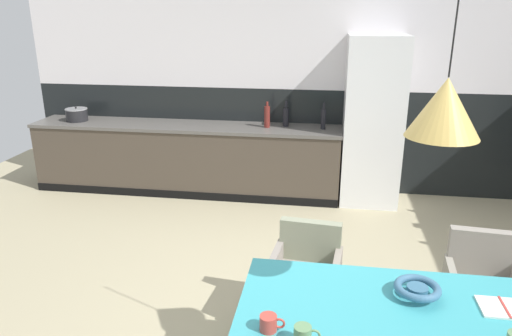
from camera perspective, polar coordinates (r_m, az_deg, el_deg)
The scene contains 17 objects.
ground_plane at distance 3.71m, azimuth 5.12°, elevation -19.05°, with size 9.68×9.68×0.00m, color tan.
back_wall_splashback_dark at distance 6.18m, azimuth 7.20°, elevation 3.39°, with size 7.45×0.12×1.31m, color black.
back_wall_panel_upper at distance 5.97m, azimuth 7.72°, elevation 15.60°, with size 7.45×0.12×1.31m, color silver.
kitchen_counter at distance 6.15m, azimuth -8.37°, elevation 1.20°, with size 3.91×0.63×0.88m.
refrigerator_column at distance 5.77m, azimuth 13.87°, elevation 5.39°, with size 0.68×0.60×1.99m, color silver.
dining_table at distance 2.80m, azimuth 18.97°, elevation -16.79°, with size 1.94×0.88×0.73m.
armchair_facing_counter at distance 3.74m, azimuth 25.64°, elevation -11.61°, with size 0.53×0.51×0.79m.
armchair_corner_seat at distance 3.55m, azimuth 6.20°, elevation -11.11°, with size 0.53×0.52×0.77m.
fruit_bowl at distance 2.87m, azimuth 18.87°, elevation -13.62°, with size 0.26×0.26×0.08m.
open_book at distance 2.97m, azimuth 27.77°, elevation -14.72°, with size 0.26×0.20×0.02m.
mug_white_ceramic at distance 2.49m, azimuth 1.57°, elevation -18.18°, with size 0.13×0.09×0.08m.
mug_glass_clear at distance 2.42m, azimuth 5.72°, elevation -19.39°, with size 0.13×0.09×0.09m.
cooking_pot at distance 6.58m, azimuth -20.80°, elevation 6.04°, with size 0.28×0.28×0.19m.
bottle_vinegar_dark at distance 5.77m, azimuth 8.12°, elevation 5.96°, with size 0.06×0.06×0.32m.
bottle_wine_green at distance 5.86m, azimuth 3.63°, elevation 6.27°, with size 0.07×0.07×0.32m.
bottle_spice_small at distance 5.80m, azimuth 1.34°, elevation 6.23°, with size 0.07×0.07×0.32m.
pendant_lamp_over_table_near at distance 2.37m, azimuth 21.80°, elevation 6.77°, with size 0.34×0.34×0.88m.
Camera 1 is at (0.14, -2.94, 2.26)m, focal length 33.18 mm.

